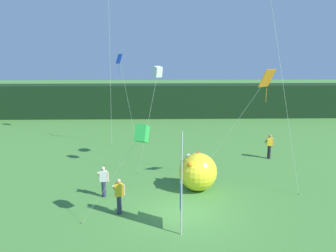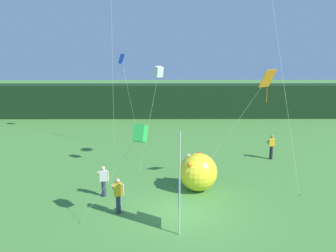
# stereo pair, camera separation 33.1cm
# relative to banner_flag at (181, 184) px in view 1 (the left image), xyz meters

# --- Properties ---
(ground_plane) EXTENTS (120.00, 120.00, 0.00)m
(ground_plane) POSITION_rel_banner_flag_xyz_m (0.09, 1.56, -2.09)
(ground_plane) COLOR #478438
(distant_treeline) EXTENTS (80.00, 2.40, 3.38)m
(distant_treeline) POSITION_rel_banner_flag_xyz_m (0.09, 23.91, -0.39)
(distant_treeline) COLOR black
(distant_treeline) RESTS_ON ground
(banner_flag) EXTENTS (0.06, 1.03, 4.35)m
(banner_flag) POSITION_rel_banner_flag_xyz_m (0.00, 0.00, 0.00)
(banner_flag) COLOR #B7B7BC
(banner_flag) RESTS_ON ground
(person_near_banner) EXTENTS (0.55, 0.48, 1.61)m
(person_near_banner) POSITION_rel_banner_flag_xyz_m (-3.72, 3.58, -1.23)
(person_near_banner) COLOR #2D334C
(person_near_banner) RESTS_ON ground
(person_mid_field) EXTENTS (0.55, 0.48, 1.67)m
(person_mid_field) POSITION_rel_banner_flag_xyz_m (6.52, 9.63, -1.19)
(person_mid_field) COLOR black
(person_mid_field) RESTS_ON ground
(person_far_left) EXTENTS (0.55, 0.48, 1.69)m
(person_far_left) POSITION_rel_banner_flag_xyz_m (-2.73, 1.66, -1.18)
(person_far_left) COLOR #2D334C
(person_far_left) RESTS_ON ground
(inflatable_balloon) EXTENTS (2.02, 2.02, 2.02)m
(inflatable_balloon) POSITION_rel_banner_flag_xyz_m (1.15, 4.35, -1.07)
(inflatable_balloon) COLOR yellow
(inflatable_balloon) RESTS_ON ground
(kite_orange_diamond_0) EXTENTS (4.15, 0.94, 6.40)m
(kite_orange_diamond_0) POSITION_rel_banner_flag_xyz_m (4.38, 4.28, 3.63)
(kite_orange_diamond_0) COLOR brown
(kite_orange_diamond_0) RESTS_ON ground
(kite_blue_diamond_2) EXTENTS (1.44, 0.76, 6.86)m
(kite_blue_diamond_2) POSITION_rel_banner_flag_xyz_m (-3.63, 12.61, 4.00)
(kite_blue_diamond_2) COLOR brown
(kite_blue_diamond_2) RESTS_ON ground
(kite_green_box_3) EXTENTS (3.06, 0.81, 4.55)m
(kite_green_box_3) POSITION_rel_banner_flag_xyz_m (-1.58, 0.29, 2.04)
(kite_green_box_3) COLOR brown
(kite_green_box_3) RESTS_ON ground
(kite_white_box_4) EXTENTS (1.52, 0.60, 6.39)m
(kite_white_box_4) POSITION_rel_banner_flag_xyz_m (-0.94, 6.73, 3.96)
(kite_white_box_4) COLOR brown
(kite_white_box_4) RESTS_ON ground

